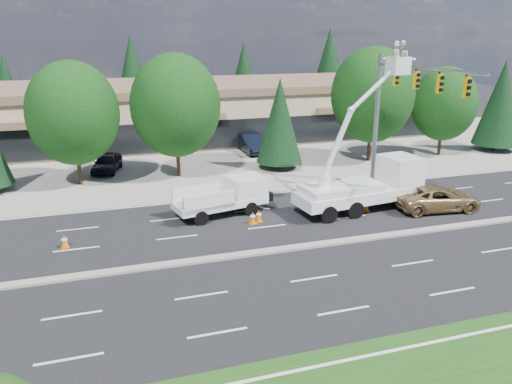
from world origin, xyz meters
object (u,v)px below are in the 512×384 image
object	(u,v)px
bucket_truck	(370,175)
minivan	(437,198)
signal_mast	(396,101)
utility_pickup	(227,200)

from	to	relation	value
bucket_truck	minivan	size ratio (longest dim) A/B	1.88
signal_mast	bucket_truck	xyz separation A→B (m)	(-3.13, -2.75, -3.97)
minivan	bucket_truck	bearing A→B (deg)	75.89
utility_pickup	bucket_truck	xyz separation A→B (m)	(8.51, -1.65, 1.22)
utility_pickup	minivan	world-z (taller)	utility_pickup
utility_pickup	minivan	distance (m)	12.72
signal_mast	minivan	size ratio (longest dim) A/B	1.95
signal_mast	utility_pickup	xyz separation A→B (m)	(-11.63, -1.10, -5.20)
utility_pickup	minivan	xyz separation A→B (m)	(12.33, -3.14, -0.13)
utility_pickup	minivan	bearing A→B (deg)	-26.15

